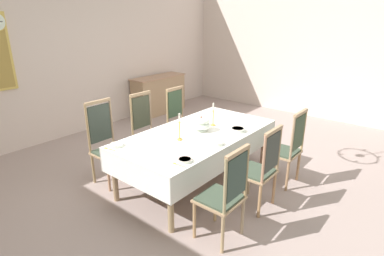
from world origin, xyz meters
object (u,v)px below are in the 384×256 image
Objects in this scene: dining_table at (197,137)px; chair_south_c at (288,147)px; chair_south_b at (260,167)px; soup_tureen at (201,124)px; sideboard at (159,95)px; bowl_near_right at (185,160)px; candlestick_east at (213,117)px; spoon_primary at (107,148)px; spoon_secondary at (176,164)px; chair_north_b at (147,129)px; chair_north_c at (180,118)px; chair_south_a at (225,194)px; chair_north_a at (107,143)px; bowl_far_right at (238,130)px; candlestick_west at (180,129)px; bowl_far_left at (217,143)px; bowl_near_left at (116,145)px.

chair_south_c is at bearing -52.57° from dining_table.
chair_south_b is 4.06× the size of soup_tureen.
sideboard is at bearing 61.44° from chair_south_b.
bowl_near_right reaches higher than dining_table.
spoon_primary is (-1.50, 0.48, -0.13)m from candlestick_east.
sideboard is at bearing 44.31° from spoon_secondary.
candlestick_east is at bearing -0.00° from dining_table.
chair_north_b is at bearing 91.44° from dining_table.
spoon_secondary is at bearing 40.56° from chair_north_c.
chair_north_c is (0.78, 1.98, 0.01)m from chair_south_b.
spoon_primary is (-0.35, 1.47, 0.21)m from chair_south_a.
chair_north_a reaches higher than dining_table.
chair_north_a is (0.00, 1.99, 0.04)m from chair_south_a.
chair_north_c is at bearing 36.98° from spoon_secondary.
bowl_far_right is at bearing 55.11° from chair_south_b.
bowl_far_right is at bearing -47.19° from dining_table.
spoon_secondary is (-0.11, 0.03, -0.01)m from bowl_near_right.
candlestick_east is (-0.40, 0.99, 0.33)m from chair_south_c.
bowl_near_right is 0.93× the size of spoon_primary.
candlestick_east is at bearing 111.75° from chair_south_c.
candlestick_west is at bearing 151.12° from bowl_far_right.
chair_south_c is at bearing -29.60° from bowl_far_left.
chair_north_b reaches higher than bowl_far_right.
chair_south_c is 4.14× the size of soup_tureen.
chair_north_a is 0.61m from bowl_near_left.
candlestick_east is 1.93× the size of spoon_primary.
chair_south_b is at bearing -111.42° from candlestick_east.
bowl_near_right is at bearing -81.44° from spoon_primary.
bowl_far_right is (1.17, 0.58, 0.23)m from chair_south_a.
chair_north_a is 1.54m from chair_north_c.
chair_south_a is 0.57m from bowl_near_right.
dining_table is 14.21× the size of bowl_near_right.
chair_north_c is 4.18× the size of soup_tureen.
bowl_near_left is 1.06× the size of bowl_near_right.
sideboard is at bearing -146.85° from chair_north_a.
spoon_primary is at bearing 156.85° from dining_table.
chair_south_a is 1.53m from spoon_primary.
chair_north_b is at bearing 54.67° from spoon_secondary.
chair_north_a is at bearing 127.86° from chair_south_c.
candlestick_east is at bearing 68.58° from chair_south_b.
bowl_far_right is at bearing -2.36° from spoon_secondary.
chair_south_b reaches higher than bowl_far_left.
bowl_far_right is (0.38, -0.41, 0.10)m from dining_table.
spoon_primary is 0.12× the size of sideboard.
candlestick_east reaches higher than spoon_secondary.
chair_south_b is 1.06m from spoon_secondary.
bowl_near_right reaches higher than spoon_secondary.
bowl_far_right is at bearing 2.63° from bowl_near_right.
bowl_far_left is (0.83, -0.91, 0.00)m from bowl_near_left.
chair_north_b is 1.04m from soup_tureen.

